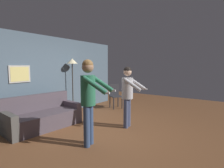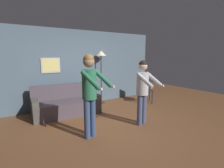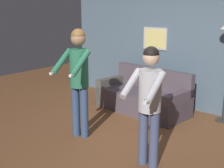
{
  "view_description": "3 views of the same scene",
  "coord_description": "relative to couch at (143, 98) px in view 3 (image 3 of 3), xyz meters",
  "views": [
    {
      "loc": [
        -3.42,
        -2.6,
        1.66
      ],
      "look_at": [
        -0.14,
        -0.31,
        1.24
      ],
      "focal_mm": 28.0,
      "sensor_mm": 36.0,
      "label": 1
    },
    {
      "loc": [
        -2.43,
        -3.4,
        1.79
      ],
      "look_at": [
        -0.23,
        -0.17,
        1.11
      ],
      "focal_mm": 28.0,
      "sensor_mm": 36.0,
      "label": 2
    },
    {
      "loc": [
        2.7,
        -3.61,
        2.14
      ],
      "look_at": [
        0.01,
        -0.36,
        1.07
      ],
      "focal_mm": 50.0,
      "sensor_mm": 36.0,
      "label": 3
    }
  ],
  "objects": [
    {
      "name": "person_standing_left",
      "position": [
        -0.08,
        -1.76,
        0.82
      ],
      "size": [
        0.54,
        0.72,
        1.79
      ],
      "color": "navy",
      "rests_on": "ground_plane"
    },
    {
      "name": "ground_plane",
      "position": [
        0.73,
        -1.55,
        -0.28
      ],
      "size": [
        12.0,
        12.0,
        0.0
      ],
      "primitive_type": "plane",
      "color": "brown"
    },
    {
      "name": "couch",
      "position": [
        0.0,
        0.0,
        0.0
      ],
      "size": [
        1.97,
        1.03,
        0.87
      ],
      "color": "#4E434B",
      "rests_on": "ground_plane"
    },
    {
      "name": "person_standing_right",
      "position": [
        1.33,
        -1.86,
        0.7
      ],
      "size": [
        0.49,
        0.62,
        1.64
      ],
      "color": "#414B6C",
      "rests_on": "ground_plane"
    },
    {
      "name": "back_wall_assembly",
      "position": [
        0.72,
        0.75,
        1.02
      ],
      "size": [
        6.4,
        0.09,
        2.6
      ],
      "color": "#4B5E6D",
      "rests_on": "ground_plane"
    }
  ]
}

